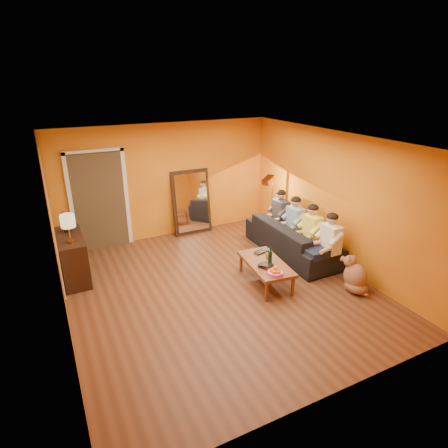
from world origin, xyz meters
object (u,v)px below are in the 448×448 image
mirror_frame (191,202)px  dog (356,274)px  sideboard (73,257)px  person_mid_right (295,224)px  table_lamp (69,229)px  sofa (292,238)px  tumbler (268,256)px  coffee_table (265,273)px  wine_bottle (270,255)px  laptop (264,252)px  person_far_left (330,244)px  floor_lamp (272,207)px  vase (67,226)px  person_far_right (280,216)px  person_mid_left (312,233)px

mirror_frame → dog: (1.55, -3.75, -0.43)m
sideboard → person_mid_right: bearing=-11.0°
table_lamp → sofa: (4.24, -0.65, -0.76)m
person_mid_right → sideboard: bearing=169.0°
sideboard → tumbler: bearing=-27.0°
table_lamp → mirror_frame: bearing=26.3°
coffee_table → wine_bottle: 0.37m
coffee_table → laptop: size_ratio=3.39×
person_far_left → floor_lamp: bearing=90.9°
wine_bottle → person_mid_right: bearing=37.5°
coffee_table → dog: dog is taller
sofa → vase: (-4.24, 1.20, 0.61)m
sideboard → wine_bottle: 3.62m
mirror_frame → person_mid_right: bearing=-50.7°
person_far_right → sofa: bearing=-101.3°
person_far_left → tumbler: person_far_left is taller
coffee_table → person_mid_left: (1.29, 0.35, 0.40)m
table_lamp → laptop: size_ratio=1.42×
mirror_frame → vase: 2.92m
mirror_frame → floor_lamp: 1.88m
dog → vase: size_ratio=3.27×
person_far_right → vase: size_ratio=6.00×
person_far_left → tumbler: 1.22m
coffee_table → person_mid_left: size_ratio=1.00×
floor_lamp → tumbler: 2.01m
sideboard → dog: 5.10m
sideboard → person_mid_left: 4.59m
table_lamp → sofa: size_ratio=0.22×
sofa → table_lamp: bearing=81.3°
person_mid_left → dog: bearing=-91.4°
table_lamp → person_far_left: size_ratio=0.42×
person_mid_left → wine_bottle: person_mid_left is taller
sideboard → floor_lamp: size_ratio=0.82×
floor_lamp → vase: bearing=154.9°
coffee_table → wine_bottle: size_ratio=3.94×
mirror_frame → person_mid_left: bearing=-57.5°
floor_lamp → dog: 2.71m
person_far_left → tumbler: (-1.17, 0.32, -0.14)m
mirror_frame → person_far_left: mirror_frame is taller
mirror_frame → person_far_left: bearing=-62.5°
dog → person_far_left: person_far_left is taller
person_mid_left → person_mid_right: 0.55m
sofa → dog: bearing=-176.7°
floor_lamp → person_far_left: size_ratio=1.18×
person_mid_left → laptop: (-1.11, 0.00, -0.18)m
table_lamp → dog: bearing=-28.6°
table_lamp → tumbler: 3.53m
sofa → dog: 1.72m
sideboard → laptop: (3.26, -1.40, 0.01)m
table_lamp → vase: size_ratio=2.51×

